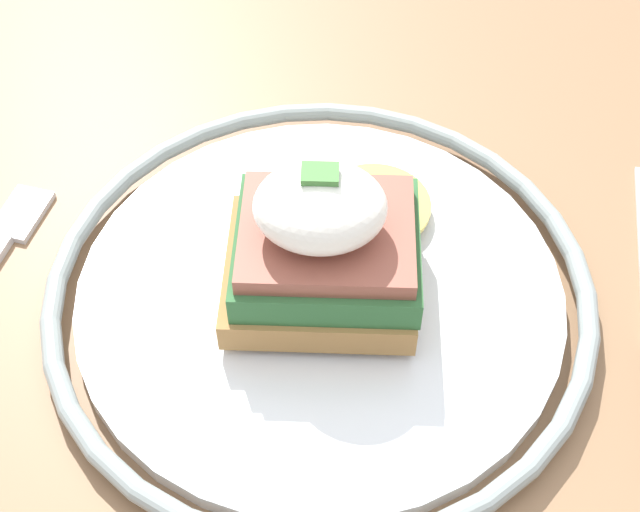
# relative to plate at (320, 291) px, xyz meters

# --- Properties ---
(dining_table) EXTENTS (1.10, 0.88, 0.76)m
(dining_table) POSITION_rel_plate_xyz_m (0.03, -0.03, -0.11)
(dining_table) COLOR #846042
(dining_table) RESTS_ON ground_plane
(plate) EXTENTS (0.27, 0.27, 0.02)m
(plate) POSITION_rel_plate_xyz_m (0.00, 0.00, 0.00)
(plate) COLOR silver
(plate) RESTS_ON dining_table
(sandwich) EXTENTS (0.10, 0.12, 0.08)m
(sandwich) POSITION_rel_plate_xyz_m (0.00, 0.00, 0.04)
(sandwich) COLOR #9E703D
(sandwich) RESTS_ON plate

